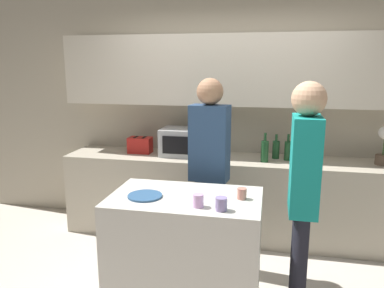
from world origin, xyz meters
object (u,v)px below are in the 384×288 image
Objects in this scene: potted_plant at (384,146)px; microwave at (185,142)px; bottle_1 at (276,149)px; cup_2 at (198,201)px; person_left at (209,158)px; cup_1 at (221,204)px; person_center at (304,184)px; bottle_0 at (265,151)px; bottle_2 at (288,150)px; toaster at (140,145)px; plate_on_island at (145,196)px; bottle_3 at (302,154)px; cup_0 at (242,194)px.

microwave is at bearing -179.96° from potted_plant.
cup_2 is at bearing -108.65° from bottle_1.
microwave is 0.86m from person_left.
person_center is (0.55, 0.21, 0.11)m from cup_1.
potted_plant reaches higher than bottle_0.
bottle_2 is 0.16× the size of person_center.
potted_plant reaches higher than bottle_1.
person_left is at bearing -62.54° from microwave.
person_center is at bearing -88.04° from bottle_2.
microwave is 1.86× the size of bottle_2.
plate_on_island is (0.55, -1.45, -0.06)m from toaster.
potted_plant is 0.22× the size of person_center.
plate_on_island is at bearing -131.85° from bottle_3.
bottle_0 is 0.17× the size of person_center.
person_left is (-0.34, 0.58, 0.11)m from cup_0.
person_left is at bearing -133.26° from bottle_2.
bottle_2 is 1.38m from person_center.
cup_2 is (-0.43, -1.44, -0.05)m from bottle_0.
potted_plant is at bearing 35.53° from plate_on_island.
potted_plant is 1.88m from cup_0.
potted_plant is 2.49m from plate_on_island.
cup_0 is at bearing 85.58° from person_center.
person_center is at bearing -83.22° from bottle_1.
person_center is (1.69, -1.38, 0.09)m from toaster.
microwave is at bearing -177.41° from bottle_1.
bottle_0 is at bearing -171.35° from bottle_3.
potted_plant is (2.57, 0.00, 0.11)m from toaster.
person_center reaches higher than bottle_3.
bottle_0 is at bearing -152.42° from bottle_2.
microwave is 1.45m from plate_on_island.
person_left is at bearing 60.97° from plate_on_island.
potted_plant is at bearing 0.26° from bottle_2.
bottle_0 is 1.50m from cup_2.
person_left reaches higher than microwave.
plate_on_island is 3.19× the size of cup_0.
bottle_2 is 1.39m from cup_0.
bottle_3 is at bearing -26.18° from bottle_2.
potted_plant is 1.06m from bottle_1.
cup_0 is at bearing -134.32° from potted_plant.
bottle_3 is at bearing 61.76° from cup_2.
bottle_2 is 1.67m from cup_1.
cup_1 reaches higher than cup_0.
toaster is at bearing 125.63° from cup_1.
bottle_1 is at bearing 7.38° from person_center.
potted_plant reaches higher than plate_on_island.
bottle_1 is 1.11× the size of bottle_3.
cup_2 is at bearing -73.96° from microwave.
bottle_1 is 1.41m from cup_0.
potted_plant is at bearing -2.36° from bottle_1.
bottle_1 is at bearing -118.33° from person_left.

